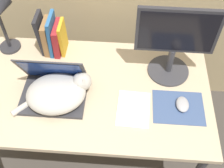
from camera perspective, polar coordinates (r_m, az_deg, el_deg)
The scene contains 9 objects.
desk at distance 1.61m, azimuth -3.83°, elevation -2.50°, with size 1.30×0.76×0.71m.
laptop at distance 1.52m, azimuth -11.80°, elevation -0.81°, with size 0.35×0.27×0.26m.
cat at distance 1.48m, azimuth -10.85°, elevation -1.67°, with size 0.40×0.32×0.15m.
external_monitor at distance 1.50m, azimuth 12.66°, elevation 8.43°, with size 0.42×0.24×0.44m.
mousepad at distance 1.52m, azimuth 13.31°, elevation -4.64°, with size 0.27×0.21×0.00m.
computer_mouse at distance 1.51m, azimuth 14.13°, elevation -4.01°, with size 0.07×0.10×0.03m.
book_row at distance 1.72m, azimuth -12.09°, elevation 9.49°, with size 0.15×0.16×0.25m.
desk_lamp at distance 1.68m, azimuth -21.40°, elevation 12.57°, with size 0.17×0.17×0.40m.
notepad at distance 1.47m, azimuth 4.35°, elevation -5.07°, with size 0.18×0.23×0.01m.
Camera 1 is at (0.18, -0.56, 1.94)m, focal length 45.00 mm.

